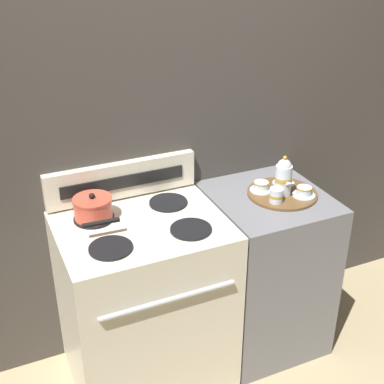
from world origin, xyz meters
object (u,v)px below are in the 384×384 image
creamer_jug (276,195)px  saucepan (93,208)px  teacup_right (284,180)px  teacup_front (304,191)px  teapot (284,177)px  serving_tray (282,194)px  stove (146,302)px  teacup_left (261,186)px

creamer_jug → saucepan: bearing=165.6°
saucepan → teacup_right: bearing=-3.8°
teacup_right → saucepan: bearing=176.2°
teacup_right → teacup_front: same height
teapot → teacup_front: teapot is taller
teacup_right → creamer_jug: creamer_jug is taller
saucepan → creamer_jug: (0.85, -0.22, -0.01)m
teacup_front → creamer_jug: size_ratio=1.58×
teapot → teacup_right: 0.14m
serving_tray → saucepan: bearing=171.1°
teapot → stove: bearing=177.9°
teacup_left → teacup_front: size_ratio=1.00×
teapot → creamer_jug: size_ratio=2.87×
teapot → saucepan: bearing=170.2°
stove → teacup_front: bearing=-6.0°
teacup_left → teacup_right: (0.15, 0.02, 0.00)m
serving_tray → teacup_front: (0.08, -0.07, 0.03)m
serving_tray → stove: bearing=179.0°
serving_tray → teacup_left: size_ratio=3.09×
teacup_right → teacup_front: bearing=-82.6°
creamer_jug → teapot: bearing=38.3°
teacup_left → teacup_front: bearing=-39.3°
teapot → teacup_front: size_ratio=1.82×
creamer_jug → teacup_left: bearing=91.9°
creamer_jug → teacup_right: bearing=47.0°
saucepan → serving_tray: size_ratio=0.78×
saucepan → serving_tray: (0.94, -0.15, -0.06)m
teacup_left → creamer_jug: bearing=-88.1°
serving_tray → teacup_front: 0.11m
serving_tray → creamer_jug: creamer_jug is taller
serving_tray → teacup_front: teacup_front is taller
serving_tray → teapot: 0.10m
teapot → creamer_jug: 0.11m
creamer_jug → stove: bearing=172.7°
stove → creamer_jug: creamer_jug is taller
saucepan → teacup_right: size_ratio=2.42×
stove → teacup_left: teacup_left is taller
stove → teacup_front: (0.83, -0.09, 0.49)m
teacup_left → creamer_jug: (0.00, -0.13, 0.01)m
saucepan → creamer_jug: bearing=-14.4°
stove → teacup_left: size_ratio=8.01×
teapot → teacup_right: teapot is taller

